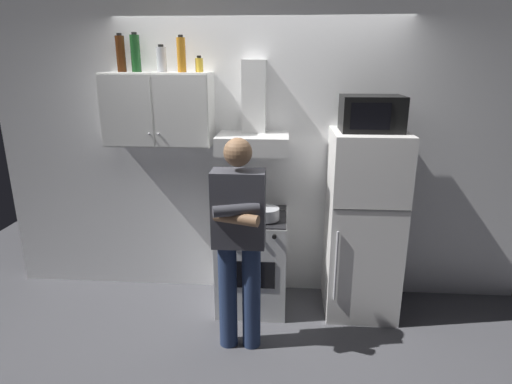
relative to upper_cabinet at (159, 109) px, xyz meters
name	(u,v)px	position (x,y,z in m)	size (l,w,h in m)	color
ground_plane	(256,319)	(0.85, -0.37, -1.75)	(7.00, 7.00, 0.00)	#4C4C51
back_wall_tiled	(261,152)	(0.85, 0.23, -0.40)	(4.80, 0.10, 2.70)	white
upper_cabinet	(159,109)	(0.00, 0.00, 0.00)	(0.90, 0.37, 0.60)	white
stove_oven	(252,260)	(0.80, -0.13, -1.32)	(0.60, 0.62, 0.87)	silver
range_hood	(253,128)	(0.80, 0.00, -0.15)	(0.60, 0.44, 0.75)	white
refrigerator	(363,225)	(1.75, -0.12, -0.95)	(0.60, 0.62, 1.60)	white
microwave	(371,113)	(1.75, -0.11, -0.01)	(0.48, 0.37, 0.28)	black
person_standing	(239,239)	(0.75, -0.73, -0.85)	(0.38, 0.33, 1.64)	navy
cooking_pot	(267,214)	(0.93, -0.24, -0.83)	(0.31, 0.21, 0.10)	#B7BABF
bottle_rum_dark	(121,54)	(-0.30, 0.04, 0.45)	(0.07, 0.07, 0.31)	#47230F
bottle_liquor_amber	(181,55)	(0.22, -0.01, 0.44)	(0.07, 0.07, 0.29)	#B7721E
bottle_canister_steel	(162,59)	(0.04, 0.02, 0.40)	(0.08, 0.08, 0.22)	#B2B5BA
bottle_spice_jar	(199,65)	(0.36, 0.00, 0.36)	(0.06, 0.06, 0.13)	gold
bottle_wine_green	(136,53)	(-0.18, 0.04, 0.45)	(0.08, 0.08, 0.31)	#19471E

